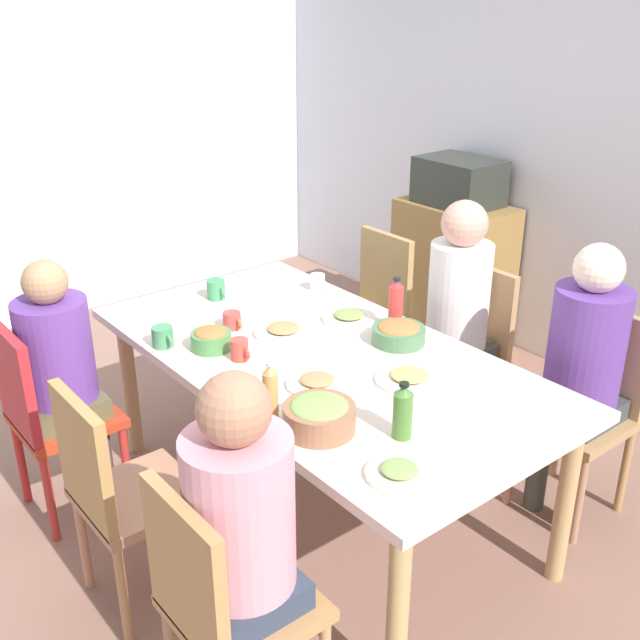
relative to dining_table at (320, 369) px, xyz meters
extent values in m
plane|color=#886153|center=(0.00, 0.00, -0.68)|extent=(6.71, 6.71, 0.00)
cube|color=silver|center=(0.00, 2.07, 0.62)|extent=(5.83, 0.12, 2.60)
cube|color=silver|center=(-2.86, 0.00, 0.62)|extent=(0.12, 4.26, 2.60)
cube|color=beige|center=(0.00, 0.00, 0.05)|extent=(2.05, 1.07, 0.04)
cylinder|color=tan|center=(-0.92, -0.44, -0.33)|extent=(0.07, 0.07, 0.71)
cylinder|color=tan|center=(0.92, -0.44, -0.33)|extent=(0.07, 0.07, 0.71)
cylinder|color=tan|center=(-0.92, 0.44, -0.33)|extent=(0.07, 0.07, 0.71)
cylinder|color=tan|center=(0.92, 0.44, -0.33)|extent=(0.07, 0.07, 0.71)
cube|color=#AD795A|center=(0.00, -0.84, -0.24)|extent=(0.40, 0.40, 0.04)
cylinder|color=tan|center=(-0.17, -1.01, -0.47)|extent=(0.04, 0.04, 0.43)
cylinder|color=#B08051|center=(0.17, -1.01, -0.47)|extent=(0.04, 0.04, 0.43)
cylinder|color=#B6804F|center=(-0.17, -0.67, -0.47)|extent=(0.04, 0.04, 0.43)
cylinder|color=#A67954|center=(0.17, -0.67, -0.47)|extent=(0.04, 0.04, 0.43)
cube|color=#AE844A|center=(0.00, -1.02, -0.01)|extent=(0.38, 0.04, 0.45)
cube|color=#A98256|center=(0.00, 0.84, -0.24)|extent=(0.40, 0.40, 0.04)
cylinder|color=#A57549|center=(0.17, 1.01, -0.47)|extent=(0.04, 0.04, 0.43)
cylinder|color=#AF8253|center=(-0.17, 1.01, -0.47)|extent=(0.04, 0.04, 0.43)
cylinder|color=#AD8252|center=(0.17, 0.67, -0.47)|extent=(0.04, 0.04, 0.43)
cylinder|color=#AF8348|center=(-0.17, 0.67, -0.47)|extent=(0.04, 0.04, 0.43)
cube|color=tan|center=(0.00, 1.02, -0.01)|extent=(0.38, 0.04, 0.45)
cylinder|color=#3F3547|center=(0.08, 0.74, -0.46)|extent=(0.09, 0.09, 0.45)
cylinder|color=#473E42|center=(-0.08, 0.74, -0.46)|extent=(0.09, 0.09, 0.45)
cube|color=#454438|center=(0.00, 0.84, -0.18)|extent=(0.30, 0.30, 0.10)
cylinder|color=silver|center=(0.00, 0.84, 0.12)|extent=(0.29, 0.29, 0.50)
sphere|color=tan|center=(0.00, 0.84, 0.46)|extent=(0.21, 0.21, 0.21)
cube|color=#B6804D|center=(0.68, -0.84, -0.24)|extent=(0.40, 0.40, 0.04)
cylinder|color=tan|center=(0.51, -0.67, -0.47)|extent=(0.04, 0.04, 0.43)
cube|color=tan|center=(0.68, -1.02, -0.01)|extent=(0.38, 0.04, 0.45)
cylinder|color=#30394B|center=(0.60, -0.74, -0.46)|extent=(0.09, 0.09, 0.45)
cube|color=#313C50|center=(0.68, -0.84, -0.18)|extent=(0.30, 0.30, 0.10)
cylinder|color=pink|center=(0.68, -0.84, 0.11)|extent=(0.31, 0.31, 0.47)
sphere|color=#AD7657|center=(0.68, -0.84, 0.43)|extent=(0.20, 0.20, 0.20)
cube|color=#A67D50|center=(0.68, 0.84, -0.24)|extent=(0.40, 0.40, 0.04)
cylinder|color=#A47948|center=(0.85, 1.01, -0.47)|extent=(0.04, 0.04, 0.43)
cylinder|color=tan|center=(0.51, 1.01, -0.47)|extent=(0.04, 0.04, 0.43)
cylinder|color=#A67657|center=(0.85, 0.67, -0.47)|extent=(0.04, 0.04, 0.43)
cylinder|color=#AB7856|center=(0.51, 0.67, -0.47)|extent=(0.04, 0.04, 0.43)
cube|color=tan|center=(0.68, 1.02, -0.01)|extent=(0.38, 0.04, 0.45)
cylinder|color=#414338|center=(0.76, 0.74, -0.46)|extent=(0.09, 0.09, 0.45)
cylinder|color=#43453B|center=(0.60, 0.74, -0.46)|extent=(0.09, 0.09, 0.45)
cube|color=#393F41|center=(0.68, 0.84, -0.18)|extent=(0.30, 0.30, 0.10)
cylinder|color=#5D388C|center=(0.68, 0.84, 0.11)|extent=(0.31, 0.31, 0.49)
sphere|color=beige|center=(0.68, 0.84, 0.44)|extent=(0.20, 0.20, 0.20)
cube|color=#B3361D|center=(-0.68, -0.84, -0.24)|extent=(0.40, 0.40, 0.04)
cylinder|color=#B22722|center=(-0.85, -1.01, -0.47)|extent=(0.04, 0.04, 0.43)
cylinder|color=#B03028|center=(-0.51, -1.01, -0.47)|extent=(0.04, 0.04, 0.43)
cylinder|color=red|center=(-0.85, -0.67, -0.47)|extent=(0.04, 0.04, 0.43)
cylinder|color=#B72C26|center=(-0.51, -0.67, -0.47)|extent=(0.04, 0.04, 0.43)
cube|color=#AF252D|center=(-0.68, -1.02, -0.01)|extent=(0.38, 0.04, 0.45)
cylinder|color=brown|center=(-0.76, -0.74, -0.46)|extent=(0.09, 0.09, 0.45)
cylinder|color=brown|center=(-0.60, -0.74, -0.46)|extent=(0.09, 0.09, 0.45)
cube|color=brown|center=(-0.68, -0.84, -0.18)|extent=(0.30, 0.30, 0.10)
cylinder|color=#643A94|center=(-0.68, -0.84, 0.08)|extent=(0.30, 0.30, 0.43)
sphere|color=tan|center=(-0.68, -0.84, 0.38)|extent=(0.18, 0.18, 0.18)
cube|color=#B1834D|center=(-0.68, 0.84, -0.24)|extent=(0.40, 0.40, 0.04)
cylinder|color=#AF7C48|center=(-0.51, 1.01, -0.47)|extent=(0.04, 0.04, 0.43)
cylinder|color=#A47C4E|center=(-0.85, 1.01, -0.47)|extent=(0.04, 0.04, 0.43)
cylinder|color=tan|center=(-0.51, 0.67, -0.47)|extent=(0.04, 0.04, 0.43)
cylinder|color=#A9804D|center=(-0.85, 0.67, -0.47)|extent=(0.04, 0.04, 0.43)
cube|color=#A58651|center=(-0.68, 1.02, -0.01)|extent=(0.38, 0.04, 0.45)
cylinder|color=beige|center=(-0.19, 0.32, 0.08)|extent=(0.24, 0.24, 0.01)
ellipsoid|color=#7D944F|center=(-0.19, 0.32, 0.10)|extent=(0.13, 0.13, 0.02)
cylinder|color=silver|center=(0.20, -0.18, 0.08)|extent=(0.23, 0.23, 0.01)
ellipsoid|color=#D28052|center=(0.20, -0.18, 0.10)|extent=(0.13, 0.13, 0.02)
cylinder|color=silver|center=(0.39, 0.12, 0.08)|extent=(0.26, 0.26, 0.01)
ellipsoid|color=tan|center=(0.39, 0.12, 0.10)|extent=(0.14, 0.14, 0.02)
cylinder|color=silver|center=(-0.25, 0.00, 0.08)|extent=(0.26, 0.26, 0.01)
ellipsoid|color=#CF8050|center=(-0.25, 0.00, 0.10)|extent=(0.14, 0.14, 0.02)
cylinder|color=silver|center=(0.81, -0.34, 0.08)|extent=(0.21, 0.21, 0.01)
ellipsoid|color=#7F9F53|center=(0.81, -0.34, 0.10)|extent=(0.12, 0.12, 0.02)
cylinder|color=#468545|center=(-0.32, -0.32, 0.11)|extent=(0.17, 0.17, 0.07)
ellipsoid|color=#B16937|center=(-0.32, -0.32, 0.14)|extent=(0.13, 0.13, 0.04)
cylinder|color=#49774E|center=(0.12, 0.32, 0.11)|extent=(0.22, 0.22, 0.07)
ellipsoid|color=#B26938|center=(0.12, 0.32, 0.14)|extent=(0.18, 0.18, 0.04)
cylinder|color=#936043|center=(0.45, -0.36, 0.12)|extent=(0.25, 0.25, 0.09)
ellipsoid|color=#82A655|center=(0.45, -0.36, 0.16)|extent=(0.20, 0.20, 0.04)
cylinder|color=white|center=(-0.56, 0.43, 0.11)|extent=(0.07, 0.07, 0.08)
torus|color=white|center=(-0.51, 0.43, 0.11)|extent=(0.05, 0.01, 0.05)
cylinder|color=#C7433E|center=(-0.44, -0.14, 0.11)|extent=(0.08, 0.08, 0.07)
torus|color=#CF533C|center=(-0.39, -0.14, 0.11)|extent=(0.05, 0.01, 0.05)
cylinder|color=#CD4339|center=(-0.16, -0.28, 0.12)|extent=(0.07, 0.07, 0.09)
torus|color=#D24336|center=(-0.11, -0.28, 0.12)|extent=(0.05, 0.01, 0.05)
cylinder|color=#458B5B|center=(-0.46, -0.46, 0.11)|extent=(0.09, 0.09, 0.09)
torus|color=#4A8D61|center=(-0.41, -0.46, 0.11)|extent=(0.05, 0.01, 0.05)
cylinder|color=#408D5A|center=(-0.78, -0.01, 0.12)|extent=(0.09, 0.09, 0.09)
torus|color=#479565|center=(-0.72, -0.01, 0.12)|extent=(0.05, 0.01, 0.05)
cylinder|color=#487731|center=(0.65, -0.18, 0.15)|extent=(0.07, 0.07, 0.16)
cone|color=#498138|center=(0.65, -0.18, 0.25)|extent=(0.06, 0.06, 0.03)
cylinder|color=black|center=(0.65, -0.18, 0.27)|extent=(0.03, 0.03, 0.01)
cylinder|color=tan|center=(0.28, -0.45, 0.16)|extent=(0.05, 0.05, 0.17)
cone|color=tan|center=(0.28, -0.45, 0.26)|extent=(0.05, 0.05, 0.03)
cylinder|color=white|center=(0.28, -0.45, 0.28)|extent=(0.03, 0.03, 0.01)
cylinder|color=red|center=(0.02, 0.40, 0.17)|extent=(0.06, 0.06, 0.20)
cone|color=red|center=(0.02, 0.40, 0.29)|extent=(0.06, 0.06, 0.03)
cylinder|color=black|center=(0.02, 0.40, 0.31)|extent=(0.03, 0.03, 0.01)
cube|color=olive|center=(-0.85, 1.77, -0.23)|extent=(0.70, 0.44, 0.90)
cube|color=#292C26|center=(-0.85, 1.77, 0.36)|extent=(0.48, 0.36, 0.28)
camera|label=1|loc=(2.14, -1.72, 1.43)|focal=42.30mm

